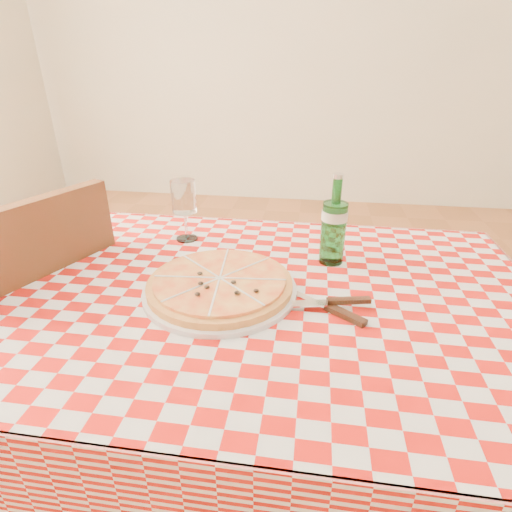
{
  "coord_description": "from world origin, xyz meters",
  "views": [
    {
      "loc": [
        0.11,
        -0.8,
        1.25
      ],
      "look_at": [
        -0.02,
        0.06,
        0.82
      ],
      "focal_mm": 28.0,
      "sensor_mm": 36.0,
      "label": 1
    }
  ],
  "objects": [
    {
      "name": "dining_table",
      "position": [
        0.0,
        0.0,
        0.66
      ],
      "size": [
        1.2,
        0.8,
        0.75
      ],
      "color": "brown",
      "rests_on": "ground"
    },
    {
      "name": "tablecloth",
      "position": [
        0.0,
        0.0,
        0.75
      ],
      "size": [
        1.3,
        0.9,
        0.01
      ],
      "primitive_type": "cube",
      "color": "#A5100A",
      "rests_on": "dining_table"
    },
    {
      "name": "chair_far",
      "position": [
        -0.66,
        0.05,
        0.54
      ],
      "size": [
        0.55,
        0.55,
        0.95
      ],
      "rotation": [
        0.0,
        0.0,
        2.77
      ],
      "color": "brown",
      "rests_on": "ground"
    },
    {
      "name": "pizza_plate",
      "position": [
        -0.09,
        -0.02,
        0.78
      ],
      "size": [
        0.39,
        0.39,
        0.05
      ],
      "primitive_type": null,
      "rotation": [
        0.0,
        0.0,
        0.09
      ],
      "color": "#C38641",
      "rests_on": "tablecloth"
    },
    {
      "name": "water_bottle",
      "position": [
        0.17,
        0.18,
        0.88
      ],
      "size": [
        0.08,
        0.08,
        0.24
      ],
      "primitive_type": null,
      "rotation": [
        0.0,
        0.0,
        0.23
      ],
      "color": "#186022",
      "rests_on": "tablecloth"
    },
    {
      "name": "wine_glass",
      "position": [
        -0.26,
        0.26,
        0.85
      ],
      "size": [
        0.08,
        0.08,
        0.18
      ],
      "primitive_type": null,
      "rotation": [
        0.0,
        0.0,
        0.2
      ],
      "color": "white",
      "rests_on": "tablecloth"
    },
    {
      "name": "cutlery",
      "position": [
        0.15,
        -0.05,
        0.77
      ],
      "size": [
        0.27,
        0.23,
        0.03
      ],
      "primitive_type": null,
      "rotation": [
        0.0,
        0.0,
        -0.14
      ],
      "color": "silver",
      "rests_on": "tablecloth"
    }
  ]
}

